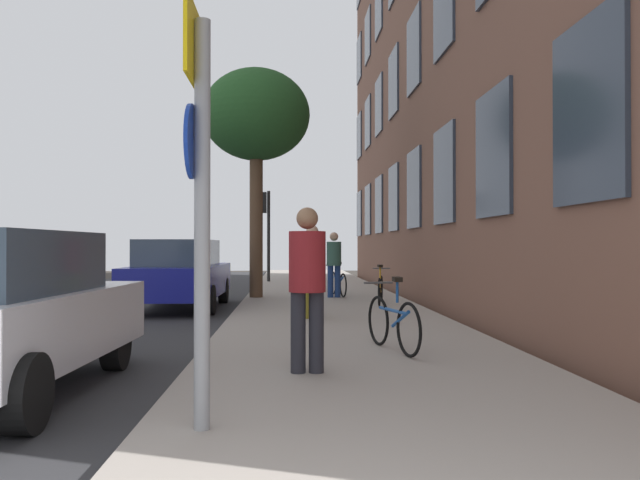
{
  "coord_description": "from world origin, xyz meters",
  "views": [
    {
      "loc": [
        0.16,
        -1.47,
        1.48
      ],
      "look_at": [
        0.76,
        10.47,
        1.6
      ],
      "focal_mm": 34.77,
      "sensor_mm": 36.0,
      "label": 1
    }
  ],
  "objects_px": {
    "bicycle_2": "(338,283)",
    "car_1": "(180,273)",
    "sign_post": "(199,181)",
    "pedestrian_0": "(307,278)",
    "traffic_light": "(266,219)",
    "pedestrian_2": "(334,260)",
    "bicycle_1": "(380,289)",
    "tree_near": "(256,117)",
    "bicycle_0": "(393,322)",
    "pedestrian_1": "(312,265)"
  },
  "relations": [
    {
      "from": "car_1",
      "to": "sign_post",
      "type": "bearing_deg",
      "value": -79.36
    },
    {
      "from": "sign_post",
      "to": "pedestrian_1",
      "type": "bearing_deg",
      "value": 80.95
    },
    {
      "from": "bicycle_1",
      "to": "pedestrian_1",
      "type": "bearing_deg",
      "value": -121.27
    },
    {
      "from": "bicycle_2",
      "to": "car_1",
      "type": "bearing_deg",
      "value": -150.47
    },
    {
      "from": "sign_post",
      "to": "bicycle_1",
      "type": "relative_size",
      "value": 1.87
    },
    {
      "from": "traffic_light",
      "to": "car_1",
      "type": "relative_size",
      "value": 0.78
    },
    {
      "from": "pedestrian_0",
      "to": "bicycle_0",
      "type": "bearing_deg",
      "value": 48.66
    },
    {
      "from": "traffic_light",
      "to": "bicycle_1",
      "type": "xyz_separation_m",
      "value": [
        3.04,
        -9.47,
        -2.04
      ]
    },
    {
      "from": "bicycle_2",
      "to": "pedestrian_1",
      "type": "xyz_separation_m",
      "value": [
        -0.91,
        -5.23,
        0.64
      ]
    },
    {
      "from": "bicycle_1",
      "to": "pedestrian_0",
      "type": "distance_m",
      "value": 8.1
    },
    {
      "from": "traffic_light",
      "to": "bicycle_2",
      "type": "height_order",
      "value": "traffic_light"
    },
    {
      "from": "tree_near",
      "to": "pedestrian_1",
      "type": "distance_m",
      "value": 6.38
    },
    {
      "from": "traffic_light",
      "to": "bicycle_2",
      "type": "bearing_deg",
      "value": -72.47
    },
    {
      "from": "bicycle_0",
      "to": "sign_post",
      "type": "bearing_deg",
      "value": -121.32
    },
    {
      "from": "traffic_light",
      "to": "pedestrian_2",
      "type": "xyz_separation_m",
      "value": [
        2.08,
        -7.55,
        -1.41
      ]
    },
    {
      "from": "bicycle_1",
      "to": "bicycle_2",
      "type": "bearing_deg",
      "value": 108.59
    },
    {
      "from": "sign_post",
      "to": "pedestrian_0",
      "type": "distance_m",
      "value": 2.35
    },
    {
      "from": "traffic_light",
      "to": "pedestrian_0",
      "type": "xyz_separation_m",
      "value": [
        1.08,
        -17.3,
        -1.38
      ]
    },
    {
      "from": "car_1",
      "to": "bicycle_1",
      "type": "bearing_deg",
      "value": -2.3
    },
    {
      "from": "traffic_light",
      "to": "pedestrian_2",
      "type": "height_order",
      "value": "traffic_light"
    },
    {
      "from": "traffic_light",
      "to": "pedestrian_2",
      "type": "distance_m",
      "value": 7.96
    },
    {
      "from": "tree_near",
      "to": "pedestrian_2",
      "type": "relative_size",
      "value": 3.53
    },
    {
      "from": "tree_near",
      "to": "car_1",
      "type": "xyz_separation_m",
      "value": [
        -1.69,
        -1.93,
        -4.1
      ]
    },
    {
      "from": "tree_near",
      "to": "bicycle_0",
      "type": "distance_m",
      "value": 9.96
    },
    {
      "from": "bicycle_2",
      "to": "pedestrian_1",
      "type": "distance_m",
      "value": 5.35
    },
    {
      "from": "tree_near",
      "to": "bicycle_2",
      "type": "xyz_separation_m",
      "value": [
        2.22,
        0.29,
        -4.46
      ]
    },
    {
      "from": "traffic_light",
      "to": "bicycle_0",
      "type": "relative_size",
      "value": 2.17
    },
    {
      "from": "sign_post",
      "to": "pedestrian_2",
      "type": "relative_size",
      "value": 1.85
    },
    {
      "from": "traffic_light",
      "to": "bicycle_0",
      "type": "xyz_separation_m",
      "value": [
        2.23,
        -15.99,
        -2.02
      ]
    },
    {
      "from": "pedestrian_2",
      "to": "pedestrian_0",
      "type": "bearing_deg",
      "value": -95.89
    },
    {
      "from": "car_1",
      "to": "traffic_light",
      "type": "bearing_deg",
      "value": 79.73
    },
    {
      "from": "bicycle_2",
      "to": "car_1",
      "type": "height_order",
      "value": "car_1"
    },
    {
      "from": "pedestrian_1",
      "to": "pedestrian_2",
      "type": "relative_size",
      "value": 1.02
    },
    {
      "from": "traffic_light",
      "to": "pedestrian_2",
      "type": "bearing_deg",
      "value": -74.57
    },
    {
      "from": "bicycle_0",
      "to": "pedestrian_2",
      "type": "distance_m",
      "value": 8.47
    },
    {
      "from": "bicycle_1",
      "to": "pedestrian_2",
      "type": "xyz_separation_m",
      "value": [
        -0.96,
        1.92,
        0.63
      ]
    },
    {
      "from": "bicycle_1",
      "to": "tree_near",
      "type": "bearing_deg",
      "value": 145.1
    },
    {
      "from": "tree_near",
      "to": "bicycle_0",
      "type": "relative_size",
      "value": 3.8
    },
    {
      "from": "tree_near",
      "to": "bicycle_1",
      "type": "xyz_separation_m",
      "value": [
        3.03,
        -2.12,
        -4.46
      ]
    },
    {
      "from": "tree_near",
      "to": "bicycle_1",
      "type": "relative_size",
      "value": 3.59
    },
    {
      "from": "sign_post",
      "to": "pedestrian_1",
      "type": "height_order",
      "value": "sign_post"
    },
    {
      "from": "bicycle_1",
      "to": "pedestrian_0",
      "type": "relative_size",
      "value": 0.96
    },
    {
      "from": "bicycle_2",
      "to": "pedestrian_2",
      "type": "height_order",
      "value": "pedestrian_2"
    },
    {
      "from": "bicycle_2",
      "to": "pedestrian_2",
      "type": "distance_m",
      "value": 0.8
    },
    {
      "from": "bicycle_1",
      "to": "pedestrian_1",
      "type": "xyz_separation_m",
      "value": [
        -1.72,
        -2.83,
        0.64
      ]
    },
    {
      "from": "tree_near",
      "to": "bicycle_1",
      "type": "height_order",
      "value": "tree_near"
    },
    {
      "from": "bicycle_1",
      "to": "car_1",
      "type": "relative_size",
      "value": 0.38
    },
    {
      "from": "pedestrian_0",
      "to": "pedestrian_2",
      "type": "distance_m",
      "value": 9.81
    },
    {
      "from": "sign_post",
      "to": "pedestrian_1",
      "type": "xyz_separation_m",
      "value": [
        1.12,
        7.02,
        -0.84
      ]
    },
    {
      "from": "tree_near",
      "to": "car_1",
      "type": "height_order",
      "value": "tree_near"
    }
  ]
}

